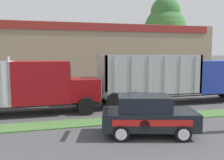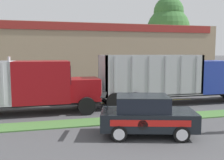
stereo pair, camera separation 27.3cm
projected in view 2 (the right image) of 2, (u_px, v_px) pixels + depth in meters
grass_verge at (122, 120)px, 13.20m from camera, size 120.00×1.41×0.06m
centre_line_3 at (29, 107)px, 16.54m from camera, size 2.40×0.14×0.01m
centre_line_4 at (108, 103)px, 17.82m from camera, size 2.40×0.14×0.01m
centre_line_5 at (177, 100)px, 19.11m from camera, size 2.40×0.14×0.01m
dump_truck_lead at (192, 80)px, 17.91m from camera, size 11.46×2.66×3.43m
dump_truck_mid at (26, 87)px, 14.62m from camera, size 10.64×2.78×3.37m
rally_car at (146, 115)px, 10.80m from camera, size 4.37×2.84×1.78m
store_building_backdrop at (67, 54)px, 31.89m from camera, size 34.80×12.10×6.77m
tree_behind_centre at (168, 25)px, 33.06m from camera, size 5.58×5.58×10.92m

